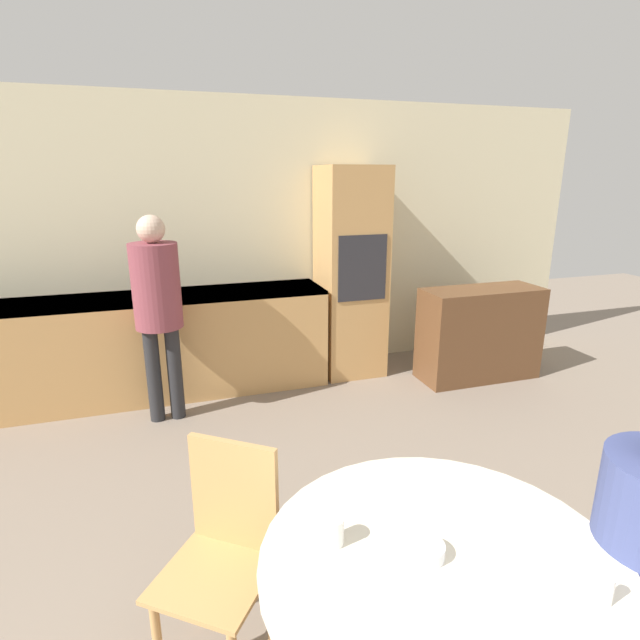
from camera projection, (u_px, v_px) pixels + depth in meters
wall_back at (253, 241)px, 4.78m from camera, size 7.10×0.05×2.60m
kitchen_counter at (143, 346)px, 4.38m from camera, size 3.24×0.60×0.91m
oven_unit at (351, 273)px, 4.81m from camera, size 0.58×0.59×2.00m
sideboard at (479, 334)px, 4.80m from camera, size 1.15×0.45×0.89m
dining_table at (437, 619)px, 1.62m from camera, size 1.15×1.15×0.78m
chair_far_left at (225, 544)px, 1.97m from camera, size 0.56×0.56×0.92m
person_standing at (157, 298)px, 3.80m from camera, size 0.36×0.36×1.64m
cup at (333, 531)px, 1.60m from camera, size 0.07×0.07×0.09m
bowl_near at (425, 550)px, 1.55m from camera, size 0.12×0.12×0.04m
salt_shaker at (607, 591)px, 1.37m from camera, size 0.03×0.03×0.09m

